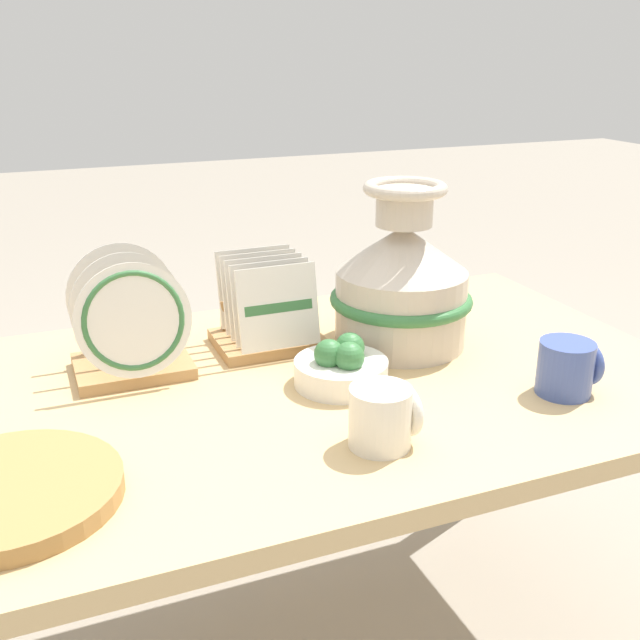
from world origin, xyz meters
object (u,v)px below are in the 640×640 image
Objects in this scene: wicker_charger_stack at (10,492)px; mug_cream_glaze at (383,416)px; fruit_bowl at (341,367)px; dish_rack_round_plates at (131,333)px; mug_cobalt_glaze at (568,367)px; ceramic_vase at (402,281)px; dish_rack_square_plates at (267,317)px.

wicker_charger_stack is 2.86× the size of mug_cream_glaze.
dish_rack_round_plates is at bearing 151.11° from fruit_bowl.
ceramic_vase is at bearing 117.42° from mug_cobalt_glaze.
dish_rack_round_plates reaches higher than fruit_bowl.
mug_cream_glaze is 0.62× the size of fruit_bowl.
ceramic_vase is at bearing 58.61° from mug_cream_glaze.
dish_rack_square_plates is 0.44m from mug_cream_glaze.
dish_rack_square_plates is at bearing 94.69° from mug_cream_glaze.
dish_rack_square_plates is 1.99× the size of mug_cream_glaze.
fruit_bowl reaches higher than wicker_charger_stack.
ceramic_vase is at bearing 22.02° from wicker_charger_stack.
ceramic_vase is at bearing 35.50° from fruit_bowl.
mug_cobalt_glaze reaches higher than wicker_charger_stack.
mug_cobalt_glaze is (0.67, -0.36, -0.03)m from dish_rack_round_plates.
ceramic_vase is 1.10× the size of wicker_charger_stack.
ceramic_vase is 0.36m from mug_cobalt_glaze.
fruit_bowl is at bearing 16.70° from wicker_charger_stack.
mug_cobalt_glaze is 1.00× the size of mug_cream_glaze.
mug_cream_glaze is at bearing -52.67° from dish_rack_round_plates.
wicker_charger_stack is 0.52m from mug_cream_glaze.
dish_rack_round_plates is 0.76m from mug_cobalt_glaze.
dish_rack_square_plates is at bearing 8.01° from dish_rack_round_plates.
wicker_charger_stack is at bearing -163.30° from fruit_bowl.
dish_rack_square_plates is 0.57m from mug_cobalt_glaze.
dish_rack_square_plates is 0.70× the size of wicker_charger_stack.
dish_rack_square_plates is at bearing 38.48° from wicker_charger_stack.
mug_cream_glaze is at bearing -97.18° from fruit_bowl.
fruit_bowl is (0.03, 0.22, -0.01)m from mug_cream_glaze.
dish_rack_round_plates is 0.76× the size of wicker_charger_stack.
fruit_bowl is at bearing 82.82° from mug_cream_glaze.
mug_cobalt_glaze is at bearing 6.24° from mug_cream_glaze.
wicker_charger_stack is (-0.22, -0.35, -0.07)m from dish_rack_round_plates.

